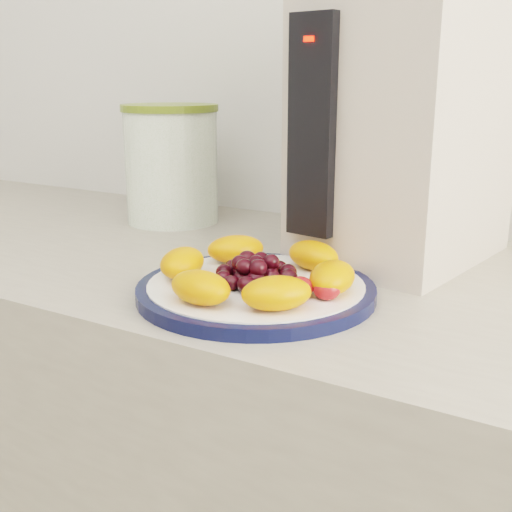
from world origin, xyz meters
The scene contains 8 objects.
plate_rim centered at (0.05, 1.06, 0.91)m, with size 0.28×0.28×0.01m, color #0A1134.
plate_face centered at (0.05, 1.06, 0.91)m, with size 0.26×0.26×0.02m, color white.
canister centered at (-0.29, 1.34, 1.00)m, with size 0.16×0.16×0.19m, color #386F17.
canister_lid centered at (-0.29, 1.34, 1.10)m, with size 0.17×0.17×0.01m, color olive.
appliance_body centered at (0.13, 1.32, 1.08)m, with size 0.21×0.30×0.37m, color #C0B3A3.
appliance_panel centered at (0.06, 1.18, 1.09)m, with size 0.06×0.02×0.27m, color black.
appliance_led centered at (0.06, 1.17, 1.20)m, with size 0.01×0.01×0.01m, color #FF0C05.
fruit_plate centered at (0.05, 1.06, 0.93)m, with size 0.24×0.24×0.04m.
Camera 1 is at (0.42, 0.44, 1.15)m, focal length 45.00 mm.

